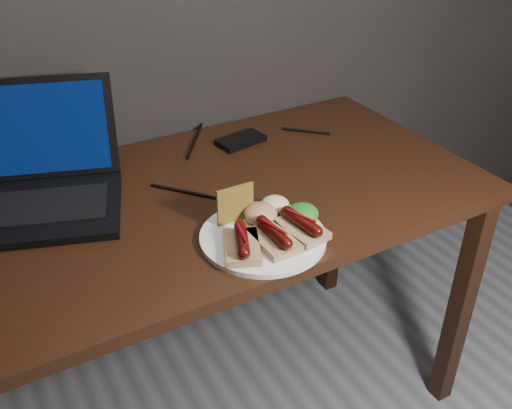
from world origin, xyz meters
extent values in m
cube|color=black|center=(0.00, 1.38, 0.73)|extent=(1.40, 0.70, 0.03)
cube|color=black|center=(0.65, 1.08, 0.36)|extent=(0.05, 0.05, 0.72)
cube|color=black|center=(0.65, 1.68, 0.36)|extent=(0.05, 0.05, 0.72)
cube|color=black|center=(-0.35, 1.49, 0.76)|extent=(0.46, 0.38, 0.02)
cube|color=black|center=(-0.35, 1.49, 0.77)|extent=(0.36, 0.25, 0.00)
cube|color=black|center=(-0.29, 1.66, 0.88)|extent=(0.40, 0.21, 0.23)
cube|color=#071B46|center=(-0.29, 1.66, 0.88)|extent=(0.36, 0.18, 0.20)
cube|color=black|center=(0.23, 1.59, 0.76)|extent=(0.14, 0.09, 0.02)
cylinder|color=black|center=(-0.02, 1.41, 0.75)|extent=(0.12, 0.14, 0.01)
cylinder|color=black|center=(0.12, 1.66, 0.75)|extent=(0.13, 0.19, 0.01)
cylinder|color=black|center=(0.43, 1.56, 0.75)|extent=(0.11, 0.10, 0.01)
cylinder|color=white|center=(0.05, 1.16, 0.76)|extent=(0.31, 0.31, 0.01)
cube|color=tan|center=(-0.01, 1.13, 0.77)|extent=(0.11, 0.13, 0.02)
cylinder|color=#4B0A05|center=(-0.01, 1.13, 0.79)|extent=(0.06, 0.10, 0.02)
sphere|color=#4B0A05|center=(-0.03, 1.09, 0.79)|extent=(0.02, 0.02, 0.02)
sphere|color=#4B0A05|center=(0.01, 1.17, 0.79)|extent=(0.03, 0.02, 0.02)
cylinder|color=#6D050D|center=(-0.01, 1.13, 0.80)|extent=(0.02, 0.07, 0.01)
cube|color=tan|center=(0.06, 1.12, 0.77)|extent=(0.07, 0.12, 0.02)
cylinder|color=#4B0A05|center=(0.06, 1.12, 0.79)|extent=(0.03, 0.10, 0.02)
sphere|color=#4B0A05|center=(0.06, 1.07, 0.79)|extent=(0.03, 0.02, 0.02)
sphere|color=#4B0A05|center=(0.05, 1.17, 0.79)|extent=(0.03, 0.02, 0.02)
cylinder|color=#6D050D|center=(0.06, 1.12, 0.80)|extent=(0.02, 0.07, 0.01)
cube|color=tan|center=(0.13, 1.12, 0.77)|extent=(0.09, 0.12, 0.02)
cylinder|color=#4B0A05|center=(0.13, 1.12, 0.79)|extent=(0.04, 0.10, 0.02)
sphere|color=#4B0A05|center=(0.13, 1.08, 0.79)|extent=(0.03, 0.02, 0.02)
sphere|color=#4B0A05|center=(0.12, 1.17, 0.79)|extent=(0.02, 0.02, 0.02)
cylinder|color=#6D050D|center=(0.13, 1.12, 0.80)|extent=(0.03, 0.07, 0.01)
cube|color=#A6792D|center=(0.03, 1.23, 0.80)|extent=(0.09, 0.01, 0.08)
ellipsoid|color=#196113|center=(0.15, 1.16, 0.78)|extent=(0.07, 0.07, 0.04)
ellipsoid|color=maroon|center=(0.07, 1.20, 0.78)|extent=(0.07, 0.07, 0.04)
ellipsoid|color=white|center=(0.12, 1.22, 0.78)|extent=(0.06, 0.06, 0.04)
camera|label=1|loc=(-0.44, 0.31, 1.45)|focal=40.00mm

